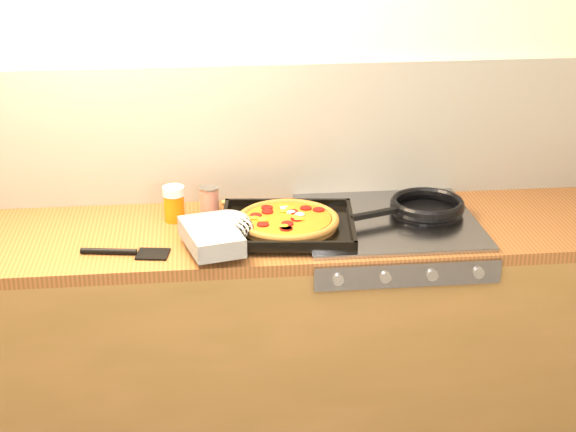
{
  "coord_description": "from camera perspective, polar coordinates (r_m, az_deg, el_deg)",
  "views": [
    {
      "loc": [
        -0.2,
        -1.65,
        2.07
      ],
      "look_at": [
        0.1,
        1.08,
        0.95
      ],
      "focal_mm": 55.0,
      "sensor_mm": 36.0,
      "label": 1
    }
  ],
  "objects": [
    {
      "name": "room_shell",
      "position": [
        3.18,
        -2.4,
        5.34
      ],
      "size": [
        3.2,
        3.2,
        3.2
      ],
      "color": "white",
      "rests_on": "ground"
    },
    {
      "name": "wooden_spoon",
      "position": [
        3.18,
        -1.1,
        0.77
      ],
      "size": [
        0.3,
        0.09,
        0.02
      ],
      "color": "#A98A48",
      "rests_on": "counter_run"
    },
    {
      "name": "black_spatula",
      "position": [
        2.84,
        -10.37,
        -2.33
      ],
      "size": [
        0.29,
        0.1,
        0.02
      ],
      "color": "black",
      "rests_on": "counter_run"
    },
    {
      "name": "stovetop",
      "position": [
        3.06,
        6.49,
        -0.37
      ],
      "size": [
        0.6,
        0.56,
        0.02
      ],
      "primitive_type": "cube",
      "color": "gray",
      "rests_on": "counter_run"
    },
    {
      "name": "counter_run",
      "position": [
        3.2,
        -1.83,
        -8.26
      ],
      "size": [
        3.2,
        0.62,
        0.9
      ],
      "color": "olive",
      "rests_on": "ground"
    },
    {
      "name": "frying_pan",
      "position": [
        3.11,
        8.89,
        0.58
      ],
      "size": [
        0.45,
        0.33,
        0.04
      ],
      "color": "black",
      "rests_on": "stovetop"
    },
    {
      "name": "juice_glass",
      "position": [
        3.06,
        -7.38,
        0.82
      ],
      "size": [
        0.09,
        0.09,
        0.12
      ],
      "color": "#CD690C",
      "rests_on": "counter_run"
    },
    {
      "name": "pizza_on_tray",
      "position": [
        2.9,
        -1.38,
        -0.59
      ],
      "size": [
        0.6,
        0.5,
        0.07
      ],
      "color": "black",
      "rests_on": "stovetop"
    },
    {
      "name": "tomato_can",
      "position": [
        3.12,
        -5.11,
        1.01
      ],
      "size": [
        0.08,
        0.08,
        0.1
      ],
      "color": "maroon",
      "rests_on": "counter_run"
    }
  ]
}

